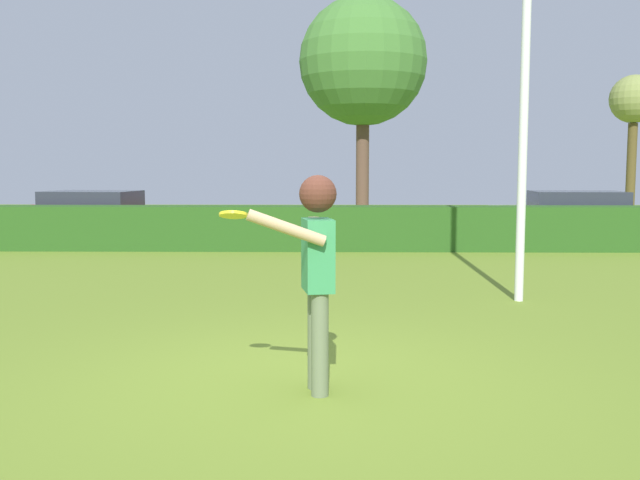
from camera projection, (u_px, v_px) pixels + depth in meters
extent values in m
plane|color=olive|center=(298.00, 382.00, 6.13)|extent=(60.00, 60.00, 0.00)
cylinder|color=#697755|center=(320.00, 345.00, 5.71)|extent=(0.14, 0.14, 0.84)
cylinder|color=#697755|center=(316.00, 339.00, 5.91)|extent=(0.14, 0.14, 0.84)
cube|color=#389255|center=(318.00, 255.00, 5.74)|extent=(0.28, 0.41, 0.58)
cylinder|color=tan|center=(286.00, 228.00, 5.44)|extent=(0.62, 0.20, 0.30)
cylinder|color=tan|center=(313.00, 254.00, 5.97)|extent=(0.09, 0.09, 0.62)
sphere|color=tan|center=(318.00, 198.00, 5.70)|extent=(0.22, 0.22, 0.22)
sphere|color=#542B1F|center=(318.00, 194.00, 5.69)|extent=(0.30, 0.30, 0.30)
cylinder|color=yellow|center=(233.00, 215.00, 5.49)|extent=(0.22, 0.22, 0.08)
cylinder|color=silver|center=(525.00, 57.00, 9.55)|extent=(0.12, 0.12, 6.60)
cube|color=#28541A|center=(319.00, 228.00, 16.01)|extent=(21.55, 0.90, 0.98)
cube|color=#B21E1E|center=(93.00, 217.00, 18.23)|extent=(4.37, 2.19, 0.55)
cube|color=#2D333D|center=(92.00, 199.00, 18.18)|extent=(2.37, 1.82, 0.40)
cylinder|color=black|center=(160.00, 226.00, 18.89)|extent=(0.61, 0.17, 0.60)
cylinder|color=black|center=(135.00, 232.00, 17.22)|extent=(0.61, 0.17, 0.60)
cylinder|color=black|center=(56.00, 225.00, 19.30)|extent=(0.61, 0.17, 0.60)
cylinder|color=black|center=(21.00, 230.00, 17.62)|extent=(0.61, 0.17, 0.60)
cube|color=#B7B7BC|center=(577.00, 218.00, 18.04)|extent=(4.31, 1.98, 0.55)
cube|color=#2D333D|center=(577.00, 199.00, 18.00)|extent=(2.30, 1.71, 0.40)
cylinder|color=black|center=(625.00, 226.00, 18.79)|extent=(0.61, 0.14, 0.60)
cylinder|color=black|center=(511.00, 226.00, 19.04)|extent=(0.61, 0.14, 0.60)
cylinder|color=black|center=(524.00, 231.00, 17.35)|extent=(0.61, 0.14, 0.60)
cylinder|color=brown|center=(631.00, 173.00, 24.21)|extent=(0.31, 0.31, 3.34)
sphere|color=olive|center=(634.00, 99.00, 23.97)|extent=(1.61, 1.61, 1.61)
cylinder|color=brown|center=(362.00, 162.00, 23.74)|extent=(0.43, 0.43, 4.05)
sphere|color=#437931|center=(363.00, 61.00, 23.42)|extent=(4.20, 4.20, 4.20)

